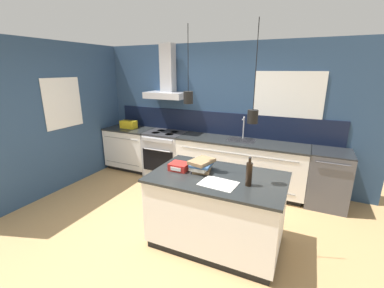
{
  "coord_description": "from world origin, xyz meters",
  "views": [
    {
      "loc": [
        1.61,
        -2.63,
        2.13
      ],
      "look_at": [
        0.06,
        0.72,
        1.05
      ],
      "focal_mm": 24.0,
      "sensor_mm": 36.0,
      "label": 1
    }
  ],
  "objects_px": {
    "oven_range": "(166,154)",
    "dishwasher": "(328,179)",
    "book_stack": "(202,165)",
    "red_supply_box": "(179,166)",
    "yellow_toolbox": "(129,124)",
    "bottle_on_island": "(249,174)"
  },
  "relations": [
    {
      "from": "dishwasher",
      "to": "book_stack",
      "type": "xyz_separation_m",
      "value": [
        -1.53,
        -1.58,
        0.53
      ]
    },
    {
      "from": "dishwasher",
      "to": "bottle_on_island",
      "type": "height_order",
      "value": "bottle_on_island"
    },
    {
      "from": "red_supply_box",
      "to": "bottle_on_island",
      "type": "bearing_deg",
      "value": -5.64
    },
    {
      "from": "oven_range",
      "to": "yellow_toolbox",
      "type": "relative_size",
      "value": 2.68
    },
    {
      "from": "book_stack",
      "to": "yellow_toolbox",
      "type": "relative_size",
      "value": 1.05
    },
    {
      "from": "bottle_on_island",
      "to": "yellow_toolbox",
      "type": "height_order",
      "value": "bottle_on_island"
    },
    {
      "from": "bottle_on_island",
      "to": "dishwasher",
      "type": "bearing_deg",
      "value": 62.57
    },
    {
      "from": "oven_range",
      "to": "book_stack",
      "type": "xyz_separation_m",
      "value": [
        1.46,
        -1.57,
        0.53
      ]
    },
    {
      "from": "dishwasher",
      "to": "yellow_toolbox",
      "type": "height_order",
      "value": "yellow_toolbox"
    },
    {
      "from": "dishwasher",
      "to": "yellow_toolbox",
      "type": "xyz_separation_m",
      "value": [
        -3.89,
        0.0,
        0.54
      ]
    },
    {
      "from": "dishwasher",
      "to": "bottle_on_island",
      "type": "relative_size",
      "value": 2.78
    },
    {
      "from": "dishwasher",
      "to": "oven_range",
      "type": "bearing_deg",
      "value": -179.92
    },
    {
      "from": "red_supply_box",
      "to": "yellow_toolbox",
      "type": "relative_size",
      "value": 0.68
    },
    {
      "from": "oven_range",
      "to": "yellow_toolbox",
      "type": "xyz_separation_m",
      "value": [
        -0.91,
        0.0,
        0.54
      ]
    },
    {
      "from": "red_supply_box",
      "to": "yellow_toolbox",
      "type": "distance_m",
      "value": 2.67
    },
    {
      "from": "oven_range",
      "to": "yellow_toolbox",
      "type": "distance_m",
      "value": 1.05
    },
    {
      "from": "dishwasher",
      "to": "red_supply_box",
      "type": "relative_size",
      "value": 3.92
    },
    {
      "from": "red_supply_box",
      "to": "dishwasher",
      "type": "bearing_deg",
      "value": 42.66
    },
    {
      "from": "dishwasher",
      "to": "book_stack",
      "type": "relative_size",
      "value": 2.55
    },
    {
      "from": "dishwasher",
      "to": "yellow_toolbox",
      "type": "relative_size",
      "value": 2.68
    },
    {
      "from": "oven_range",
      "to": "dishwasher",
      "type": "height_order",
      "value": "same"
    },
    {
      "from": "book_stack",
      "to": "yellow_toolbox",
      "type": "distance_m",
      "value": 2.84
    }
  ]
}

